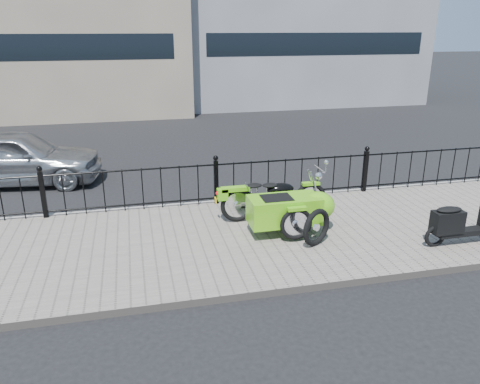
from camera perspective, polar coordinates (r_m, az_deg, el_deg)
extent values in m
plane|color=black|center=(9.09, -1.38, -4.90)|extent=(120.00, 120.00, 0.00)
cube|color=slate|center=(8.62, -0.70, -5.88)|extent=(30.00, 3.80, 0.12)
cube|color=gray|center=(10.37, -3.02, -1.39)|extent=(30.00, 0.10, 0.12)
cylinder|color=black|center=(9.95, -2.97, 3.34)|extent=(14.00, 0.04, 0.04)
cylinder|color=black|center=(10.18, -2.90, -0.72)|extent=(14.00, 0.04, 0.04)
cube|color=black|center=(10.09, -22.88, -0.31)|extent=(0.09, 0.09, 0.96)
sphere|color=black|center=(9.93, -23.28, 2.62)|extent=(0.11, 0.11, 0.11)
cube|color=black|center=(10.06, -2.93, 1.20)|extent=(0.09, 0.09, 0.96)
sphere|color=black|center=(9.91, -2.99, 4.17)|extent=(0.11, 0.11, 0.11)
cube|color=black|center=(11.19, 15.00, 2.45)|extent=(0.09, 0.09, 0.96)
sphere|color=black|center=(11.05, 15.24, 5.12)|extent=(0.11, 0.11, 0.11)
cube|color=black|center=(20.60, -26.31, 15.50)|extent=(12.50, 0.06, 1.00)
cube|color=black|center=(22.85, 9.59, 17.36)|extent=(10.50, 0.06, 1.00)
torus|color=black|center=(9.56, 8.52, -0.85)|extent=(0.69, 0.09, 0.69)
torus|color=black|center=(9.14, -0.28, -1.61)|extent=(0.69, 0.09, 0.69)
torus|color=black|center=(8.34, 6.86, -3.90)|extent=(0.60, 0.08, 0.60)
cube|color=gray|center=(9.31, 4.22, -1.11)|extent=(0.34, 0.22, 0.24)
cylinder|color=black|center=(9.34, 4.21, -1.51)|extent=(1.40, 0.04, 0.04)
ellipsoid|color=black|center=(9.27, 4.96, 0.34)|extent=(0.54, 0.29, 0.26)
cylinder|color=silver|center=(9.43, 9.72, 2.77)|extent=(0.03, 0.56, 0.03)
cylinder|color=silver|center=(9.48, 8.95, 0.93)|extent=(0.25, 0.04, 0.59)
sphere|color=silver|center=(9.46, 9.56, 1.95)|extent=(0.15, 0.15, 0.15)
cube|color=#65C216|center=(9.45, 8.61, 1.02)|extent=(0.36, 0.12, 0.06)
cube|color=#65C216|center=(9.01, -0.60, 0.38)|extent=(0.55, 0.16, 0.08)
ellipsoid|color=black|center=(9.17, 3.67, 0.83)|extent=(0.31, 0.22, 0.08)
ellipsoid|color=black|center=(9.08, 1.74, 0.80)|extent=(0.31, 0.22, 0.08)
sphere|color=red|center=(8.96, -2.78, -0.15)|extent=(0.07, 0.07, 0.07)
cube|color=gold|center=(9.11, -3.00, -1.02)|extent=(0.02, 0.14, 0.10)
cube|color=#65C216|center=(8.60, 5.39, -2.20)|extent=(1.30, 0.62, 0.50)
ellipsoid|color=#65C216|center=(8.81, 9.42, -1.67)|extent=(0.65, 0.60, 0.54)
cube|color=black|center=(8.47, 4.48, -0.84)|extent=(0.55, 0.43, 0.06)
cube|color=#65C216|center=(8.23, 6.94, -2.04)|extent=(0.34, 0.11, 0.06)
torus|color=black|center=(8.85, 22.70, -4.94)|extent=(0.41, 0.07, 0.41)
cube|color=black|center=(9.16, 25.51, -4.42)|extent=(0.99, 0.22, 0.10)
cube|color=black|center=(8.87, 23.95, -3.35)|extent=(0.55, 0.26, 0.40)
ellipsoid|color=black|center=(8.79, 24.15, -1.98)|extent=(0.46, 0.23, 0.09)
torus|color=black|center=(8.27, 9.30, -4.27)|extent=(0.64, 0.42, 0.68)
imported|color=#A7AAAE|center=(12.92, -25.61, 3.84)|extent=(4.22, 2.12, 1.38)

